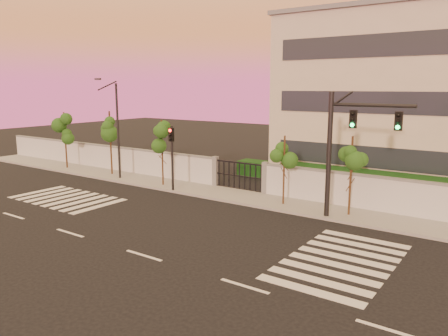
% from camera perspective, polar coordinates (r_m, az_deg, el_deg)
% --- Properties ---
extents(ground, '(120.00, 120.00, 0.00)m').
position_cam_1_polar(ground, '(18.98, -10.42, -11.19)').
color(ground, black).
rests_on(ground, ground).
extents(sidewalk, '(60.00, 3.00, 0.15)m').
position_cam_1_polar(sidewalk, '(26.97, 5.64, -4.32)').
color(sidewalk, gray).
rests_on(sidewalk, ground).
extents(perimeter_wall, '(60.00, 0.36, 2.20)m').
position_cam_1_polar(perimeter_wall, '(27.97, 7.37, -1.72)').
color(perimeter_wall, silver).
rests_on(perimeter_wall, ground).
extents(hedge_row, '(41.00, 4.25, 1.80)m').
position_cam_1_polar(hedge_row, '(30.01, 11.58, -1.50)').
color(hedge_row, '#11350F').
rests_on(hedge_row, ground).
extents(road_markings, '(57.00, 7.62, 0.02)m').
position_cam_1_polar(road_markings, '(22.56, -6.45, -7.50)').
color(road_markings, silver).
rests_on(road_markings, ground).
extents(street_tree_a, '(1.64, 1.30, 4.87)m').
position_cam_1_polar(street_tree_a, '(39.40, -20.06, 4.99)').
color(street_tree_a, '#382314').
rests_on(street_tree_a, ground).
extents(street_tree_b, '(1.64, 1.31, 5.12)m').
position_cam_1_polar(street_tree_b, '(35.40, -14.63, 5.02)').
color(street_tree_b, '#382314').
rests_on(street_tree_b, ground).
extents(street_tree_c, '(1.37, 1.09, 4.73)m').
position_cam_1_polar(street_tree_c, '(30.68, -8.07, 3.91)').
color(street_tree_c, '#382314').
rests_on(street_tree_c, ground).
extents(street_tree_d, '(1.31, 1.04, 4.20)m').
position_cam_1_polar(street_tree_d, '(25.61, 7.94, 1.73)').
color(street_tree_d, '#382314').
rests_on(street_tree_d, ground).
extents(street_tree_e, '(1.38, 1.10, 4.42)m').
position_cam_1_polar(street_tree_e, '(24.10, 16.38, 1.25)').
color(street_tree_e, '#382314').
rests_on(street_tree_e, ground).
extents(traffic_signal_main, '(4.27, 0.41, 6.75)m').
position_cam_1_polar(traffic_signal_main, '(23.11, 15.58, 3.43)').
color(traffic_signal_main, black).
rests_on(traffic_signal_main, ground).
extents(traffic_signal_secondary, '(0.35, 0.34, 4.49)m').
position_cam_1_polar(traffic_signal_secondary, '(29.06, -6.82, 2.31)').
color(traffic_signal_secondary, black).
rests_on(traffic_signal_secondary, ground).
extents(streetlight_west, '(0.45, 1.82, 7.58)m').
position_cam_1_polar(streetlight_west, '(33.57, -13.91, 5.33)').
color(streetlight_west, black).
rests_on(streetlight_west, ground).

